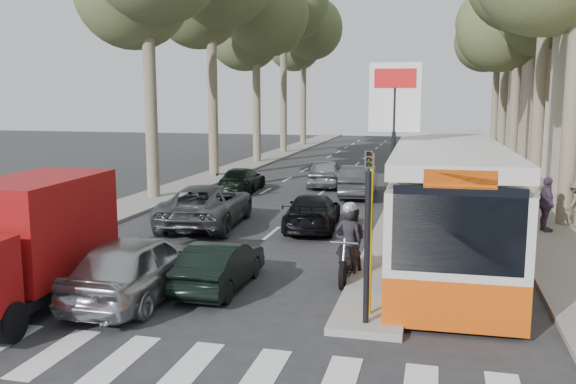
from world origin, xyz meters
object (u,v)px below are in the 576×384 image
motorcycle (349,243)px  red_truck (26,241)px  city_bus (446,196)px  silver_hatchback (138,266)px  dark_hatchback (220,265)px

motorcycle → red_truck: bearing=-149.3°
city_bus → red_truck: bearing=-144.5°
silver_hatchback → red_truck: size_ratio=0.84×
red_truck → motorcycle: red_truck is taller
red_truck → silver_hatchback: bearing=21.6°
silver_hatchback → red_truck: (-2.15, -1.00, 0.72)m
red_truck → motorcycle: size_ratio=2.30×
motorcycle → silver_hatchback: bearing=-146.8°
silver_hatchback → city_bus: city_bus is taller
silver_hatchback → dark_hatchback: (1.56, 1.19, -0.19)m
dark_hatchback → motorcycle: bearing=-149.3°
dark_hatchback → city_bus: (5.30, 4.55, 1.20)m
city_bus → motorcycle: (-2.40, -2.82, -0.87)m
red_truck → city_bus: (9.01, 6.74, 0.29)m
dark_hatchback → red_truck: bearing=30.6°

